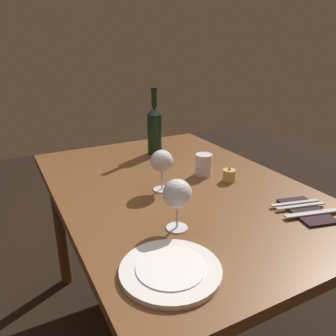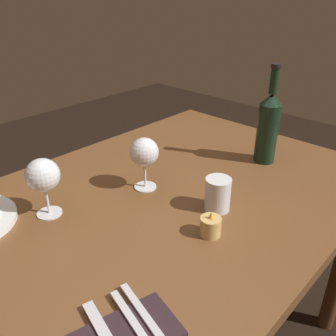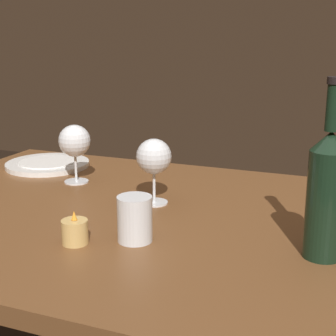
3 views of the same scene
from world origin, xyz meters
TOP-DOWN VIEW (x-y plane):
  - dining_table at (0.00, 0.00)m, footprint 1.30×0.90m
  - wine_glass_left at (0.01, -0.07)m, footprint 0.08×0.08m
  - wine_glass_right at (0.28, -0.16)m, footprint 0.09×0.09m
  - wine_bottle at (-0.40, 0.09)m, footprint 0.07×0.07m
  - water_tumbler at (-0.05, 0.15)m, footprint 0.07×0.07m
  - votive_candle at (0.06, 0.21)m, footprint 0.05×0.05m
  - dinner_plate at (0.45, -0.27)m, footprint 0.25×0.25m

SIDE VIEW (x-z plane):
  - dining_table at x=0.00m, z-range 0.28..1.02m
  - dinner_plate at x=0.45m, z-range 0.74..0.76m
  - votive_candle at x=0.06m, z-range 0.73..0.80m
  - water_tumbler at x=-0.05m, z-range 0.73..0.83m
  - wine_glass_left at x=0.01m, z-range 0.77..0.93m
  - wine_glass_right at x=0.28m, z-range 0.77..0.93m
  - wine_bottle at x=-0.40m, z-range 0.70..1.03m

